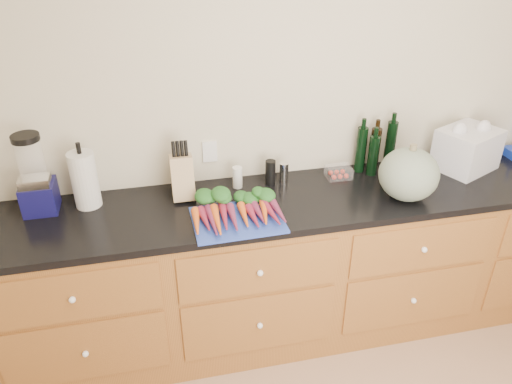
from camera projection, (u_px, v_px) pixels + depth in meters
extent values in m
cube|color=beige|center=(312.00, 111.00, 2.83)|extent=(4.10, 0.05, 2.60)
cube|color=brown|center=(321.00, 264.00, 2.98)|extent=(3.60, 0.60, 0.90)
cube|color=brown|center=(73.00, 298.00, 2.34)|extent=(0.82, 0.01, 0.28)
sphere|color=white|center=(72.00, 300.00, 2.32)|extent=(0.03, 0.03, 0.03)
cube|color=brown|center=(86.00, 352.00, 2.52)|extent=(0.82, 0.01, 0.38)
sphere|color=white|center=(85.00, 354.00, 2.50)|extent=(0.03, 0.03, 0.03)
cube|color=brown|center=(259.00, 271.00, 2.50)|extent=(0.82, 0.01, 0.28)
sphere|color=white|center=(260.00, 273.00, 2.49)|extent=(0.03, 0.03, 0.03)
cube|color=brown|center=(259.00, 324.00, 2.69)|extent=(0.82, 0.01, 0.38)
sphere|color=white|center=(260.00, 326.00, 2.67)|extent=(0.03, 0.03, 0.03)
cube|color=brown|center=(423.00, 248.00, 2.67)|extent=(0.82, 0.01, 0.28)
sphere|color=white|center=(424.00, 250.00, 2.66)|extent=(0.03, 0.03, 0.03)
cube|color=brown|center=(412.00, 299.00, 2.85)|extent=(0.82, 0.01, 0.38)
sphere|color=white|center=(414.00, 301.00, 2.84)|extent=(0.03, 0.03, 0.03)
cube|color=black|center=(327.00, 197.00, 2.75)|extent=(3.64, 0.62, 0.04)
cube|color=#2844AF|center=(238.00, 220.00, 2.50)|extent=(0.46, 0.35, 0.01)
cone|color=orange|center=(197.00, 222.00, 2.43)|extent=(0.05, 0.21, 0.05)
cone|color=maroon|center=(204.00, 221.00, 2.44)|extent=(0.05, 0.21, 0.05)
cone|color=#792549|center=(211.00, 221.00, 2.44)|extent=(0.05, 0.21, 0.05)
cone|color=orange|center=(218.00, 220.00, 2.45)|extent=(0.05, 0.21, 0.05)
cone|color=maroon|center=(225.00, 219.00, 2.46)|extent=(0.05, 0.21, 0.05)
cone|color=#792549|center=(232.00, 218.00, 2.46)|extent=(0.05, 0.21, 0.05)
ellipsoid|color=#18481C|center=(210.00, 202.00, 2.58)|extent=(0.21, 0.13, 0.06)
cone|color=orange|center=(245.00, 217.00, 2.47)|extent=(0.05, 0.21, 0.05)
cone|color=maroon|center=(251.00, 216.00, 2.48)|extent=(0.05, 0.21, 0.05)
cone|color=#792549|center=(258.00, 215.00, 2.49)|extent=(0.05, 0.21, 0.05)
cone|color=orange|center=(265.00, 214.00, 2.49)|extent=(0.05, 0.21, 0.05)
cone|color=maroon|center=(271.00, 213.00, 2.50)|extent=(0.05, 0.21, 0.05)
cone|color=#792549|center=(278.00, 213.00, 2.51)|extent=(0.05, 0.21, 0.05)
ellipsoid|color=#18481C|center=(255.00, 197.00, 2.62)|extent=(0.21, 0.13, 0.06)
ellipsoid|color=#5C6D5B|center=(409.00, 174.00, 2.63)|extent=(0.32, 0.32, 0.28)
cube|color=#0F0E43|center=(40.00, 197.00, 2.55)|extent=(0.17, 0.17, 0.16)
cube|color=silver|center=(35.00, 182.00, 2.48)|extent=(0.15, 0.10, 0.05)
cylinder|color=white|center=(31.00, 161.00, 2.45)|extent=(0.13, 0.13, 0.22)
cylinder|color=black|center=(25.00, 138.00, 2.39)|extent=(0.13, 0.13, 0.03)
cylinder|color=silver|center=(85.00, 180.00, 2.56)|extent=(0.13, 0.13, 0.30)
cube|color=tan|center=(182.00, 177.00, 2.65)|extent=(0.12, 0.12, 0.24)
cylinder|color=silver|center=(237.00, 177.00, 2.77)|extent=(0.05, 0.05, 0.12)
cylinder|color=black|center=(270.00, 172.00, 2.80)|extent=(0.06, 0.06, 0.14)
cylinder|color=silver|center=(284.00, 173.00, 2.82)|extent=(0.05, 0.05, 0.12)
cube|color=white|center=(339.00, 172.00, 2.89)|extent=(0.14, 0.11, 0.06)
cylinder|color=black|center=(361.00, 150.00, 2.91)|extent=(0.06, 0.06, 0.27)
cylinder|color=black|center=(375.00, 149.00, 2.93)|extent=(0.06, 0.06, 0.26)
cylinder|color=black|center=(390.00, 145.00, 2.94)|extent=(0.06, 0.06, 0.29)
cylinder|color=black|center=(373.00, 156.00, 2.88)|extent=(0.06, 0.06, 0.24)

